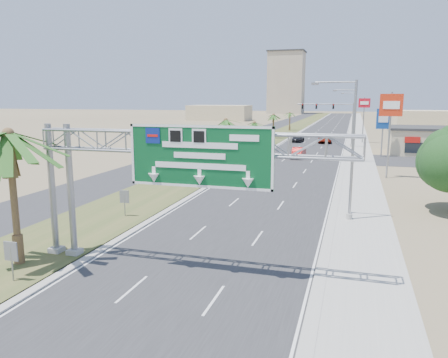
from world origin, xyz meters
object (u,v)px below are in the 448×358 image
Objects in this scene: palm_near at (8,135)px; pole_sign_blue at (383,121)px; signal_mast at (341,120)px; car_far at (298,139)px; car_right_lane at (325,139)px; sign_gantry at (173,153)px; pole_sign_red_far at (364,107)px; car_left_lane at (230,175)px; car_mid_lane at (298,153)px; pole_sign_red_near at (391,110)px.

palm_near is 1.12× the size of pole_sign_blue.
signal_mast is 2.09× the size of car_far.
sign_gantry is at bearing -97.05° from car_right_lane.
car_left_lane is at bearing -106.59° from pole_sign_red_far.
palm_near is 1.69× the size of car_far.
palm_near reaches higher than car_mid_lane.
sign_gantry is 3.05× the size of car_right_lane.
signal_mast is 2.15× the size of car_mid_lane.
pole_sign_red_near is at bearing -47.06° from car_mid_lane.
sign_gantry is 68.80m from car_right_lane.
palm_near is 71.46m from car_far.
car_left_lane is 0.46× the size of pole_sign_red_far.
pole_sign_red_near reaches higher than pole_sign_red_far.
pole_sign_blue is at bearing -62.13° from signal_mast.
palm_near is 55.83m from pole_sign_blue.
pole_sign_red_far is (9.47, 26.13, 6.30)m from car_mid_lane.
car_mid_lane is (4.58, 21.03, 0.08)m from car_left_lane.
car_right_lane is at bearing 103.83° from pole_sign_red_near.
pole_sign_red_far is at bearing 73.08° from car_mid_lane.
signal_mast is (6.23, 62.05, -1.21)m from sign_gantry.
palm_near is at bearing -102.66° from signal_mast.
sign_gantry is at bearing 13.32° from palm_near.
palm_near is 26.83m from car_left_lane.
pole_sign_red_far is (7.16, 2.45, 6.33)m from car_right_lane.
palm_near is at bearing -104.13° from pole_sign_red_far.
signal_mast is at bearing -114.06° from pole_sign_red_far.
car_far is at bearing 127.99° from pole_sign_blue.
palm_near reaches higher than sign_gantry.
palm_near is at bearing -166.68° from sign_gantry.
car_right_lane is at bearing -161.13° from pole_sign_red_far.
pole_sign_red_near is at bearing 68.41° from sign_gantry.
pole_sign_red_far is at bearing 81.81° from sign_gantry.
car_mid_lane is at bearing -157.19° from pole_sign_blue.
palm_near is 38.80m from pole_sign_red_near.
sign_gantry is 2.01× the size of palm_near.
pole_sign_red_far is (3.99, 8.93, 2.24)m from signal_mast.
pole_sign_red_near is (16.12, 7.24, 6.75)m from car_left_lane.
car_right_lane is (11.20, 70.45, -6.17)m from palm_near.
sign_gantry is at bearing -87.94° from car_mid_lane.
pole_sign_red_near is 1.27× the size of pole_sign_blue.
pole_sign_blue is at bearing 25.82° from car_mid_lane.
signal_mast is 13.80m from pole_sign_blue.
sign_gantry reaches higher than car_right_lane.
sign_gantry is at bearing -104.27° from pole_sign_blue.
car_right_lane is 0.61× the size of pole_sign_red_far.
signal_mast is 39.75m from car_left_lane.
car_right_lane is 9.86m from pole_sign_red_far.
pole_sign_red_near is at bearing -91.19° from pole_sign_blue.
palm_near is 65.60m from signal_mast.
pole_sign_blue is at bearing 88.81° from pole_sign_red_near.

